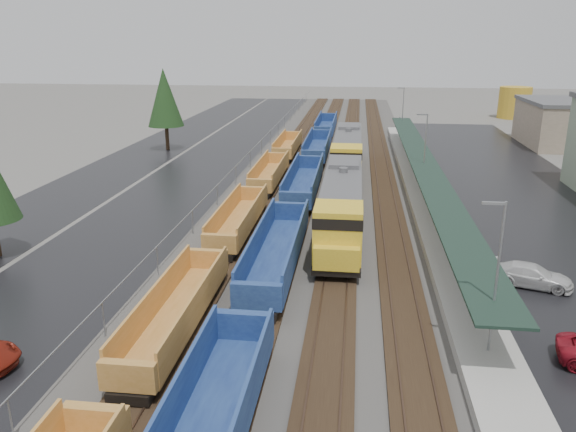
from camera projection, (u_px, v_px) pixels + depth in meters
The scene contains 15 objects.
ballast_strip at pixel (330, 170), 65.60m from camera, with size 20.00×160.00×0.08m, color #302D2B.
trackbed at pixel (330, 169), 65.57m from camera, with size 14.60×160.00×0.22m.
west_parking_lot at pixel (205, 167), 67.37m from camera, with size 10.00×160.00×0.02m, color black.
west_road at pixel (126, 165), 68.54m from camera, with size 9.00×160.00×0.02m, color black.
east_commuter_lot at pixel (522, 199), 53.93m from camera, with size 16.00×100.00×0.02m, color black.
station_platform at pixel (422, 188), 54.83m from camera, with size 3.00×80.00×8.00m.
chainlink_fence at pixel (247, 157), 64.76m from camera, with size 0.08×160.04×2.02m.
distant_hills at pixel (475, 81), 202.93m from camera, with size 301.00×140.00×25.20m.
tree_west_far at pixel (165, 98), 75.62m from camera, with size 4.84×4.84×11.00m.
locomotive_lead at pixel (342, 205), 43.11m from camera, with size 3.14×20.66×4.68m.
locomotive_trail at pixel (348, 153), 62.98m from camera, with size 3.14×20.66×4.68m.
well_string_yellow at pixel (214, 256), 36.69m from camera, with size 2.49×92.34×2.21m.
well_string_blue at pixel (293, 211), 46.07m from camera, with size 2.82×109.62×2.50m.
storage_tank at pixel (514, 103), 107.68m from camera, with size 5.95×5.95×5.95m, color gold.
parked_car_east_c at pixel (532, 276), 34.73m from camera, with size 4.80×1.95×1.39m, color silver.
Camera 1 is at (2.99, -4.29, 14.72)m, focal length 35.00 mm.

